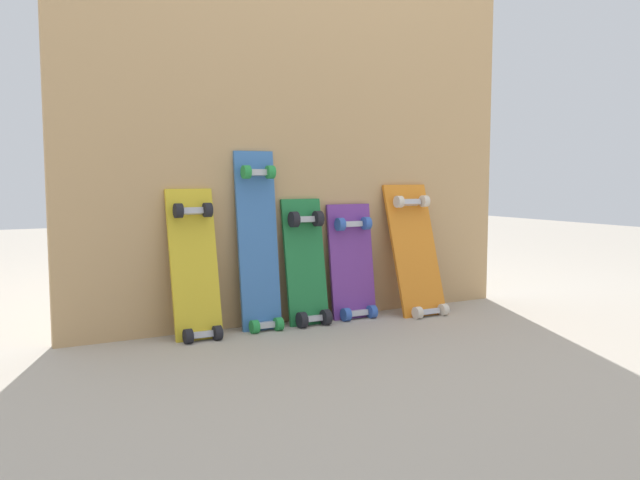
# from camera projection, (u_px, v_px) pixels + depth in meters

# --- Properties ---
(ground_plane) EXTENTS (12.00, 12.00, 0.00)m
(ground_plane) POSITION_uv_depth(u_px,v_px,m) (312.00, 321.00, 2.83)
(ground_plane) COLOR #A89E8E
(plywood_wall_panel) EXTENTS (2.07, 0.04, 1.69)m
(plywood_wall_panel) POSITION_uv_depth(u_px,v_px,m) (304.00, 124.00, 2.81)
(plywood_wall_panel) COLOR tan
(plywood_wall_panel) RESTS_ON ground
(skateboard_yellow) EXTENTS (0.19, 0.19, 0.64)m
(skateboard_yellow) POSITION_uv_depth(u_px,v_px,m) (195.00, 273.00, 2.53)
(skateboard_yellow) COLOR gold
(skateboard_yellow) RESTS_ON ground
(skateboard_blue) EXTENTS (0.17, 0.16, 0.79)m
(skateboard_blue) POSITION_uv_depth(u_px,v_px,m) (259.00, 249.00, 2.67)
(skateboard_blue) COLOR #386BAD
(skateboard_blue) RESTS_ON ground
(skateboard_green) EXTENTS (0.18, 0.17, 0.59)m
(skateboard_green) POSITION_uv_depth(u_px,v_px,m) (307.00, 269.00, 2.77)
(skateboard_green) COLOR #1E7238
(skateboard_green) RESTS_ON ground
(skateboard_purple) EXTENTS (0.21, 0.14, 0.57)m
(skateboard_purple) POSITION_uv_depth(u_px,v_px,m) (352.00, 268.00, 2.90)
(skateboard_purple) COLOR #6B338C
(skateboard_purple) RESTS_ON ground
(skateboard_orange) EXTENTS (0.23, 0.25, 0.66)m
(skateboard_orange) POSITION_uv_depth(u_px,v_px,m) (416.00, 257.00, 2.99)
(skateboard_orange) COLOR orange
(skateboard_orange) RESTS_ON ground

